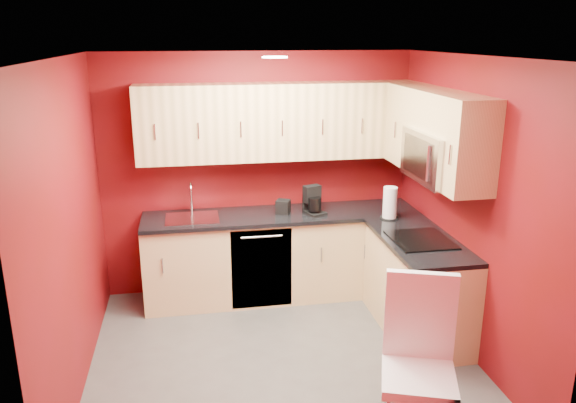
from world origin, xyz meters
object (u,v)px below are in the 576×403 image
object	(u,v)px
napkin_holder	(283,207)
dining_chair	(419,368)
paper_towel	(390,203)
sink	(192,214)
microwave	(439,157)
coffee_maker	(315,201)

from	to	relation	value
napkin_holder	dining_chair	world-z (taller)	dining_chair
paper_towel	sink	bearing A→B (deg)	169.12
microwave	sink	distance (m)	2.43
coffee_maker	napkin_holder	bearing A→B (deg)	145.86
paper_towel	napkin_holder	bearing A→B (deg)	161.22
microwave	coffee_maker	distance (m)	1.39
microwave	napkin_holder	bearing A→B (deg)	140.42
sink	paper_towel	size ratio (longest dim) A/B	1.63
paper_towel	dining_chair	world-z (taller)	paper_towel
coffee_maker	paper_towel	bearing A→B (deg)	-40.68
napkin_holder	paper_towel	xyz separation A→B (m)	(1.01, -0.34, 0.09)
microwave	sink	bearing A→B (deg)	154.40
napkin_holder	paper_towel	bearing A→B (deg)	-18.78
microwave	paper_towel	distance (m)	0.88
dining_chair	sink	bearing A→B (deg)	139.95
coffee_maker	napkin_holder	size ratio (longest dim) A/B	2.04
coffee_maker	dining_chair	distance (m)	2.35
sink	coffee_maker	world-z (taller)	sink
sink	coffee_maker	bearing A→B (deg)	-4.94
sink	coffee_maker	xyz separation A→B (m)	(1.22, -0.11, 0.11)
napkin_holder	paper_towel	size ratio (longest dim) A/B	0.44
napkin_holder	dining_chair	distance (m)	2.46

